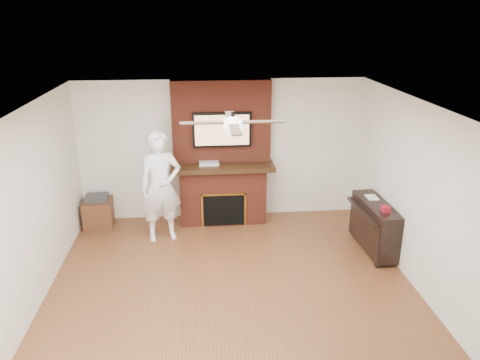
{
  "coord_description": "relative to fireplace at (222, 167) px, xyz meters",
  "views": [
    {
      "loc": [
        -0.39,
        -5.25,
        3.58
      ],
      "look_at": [
        0.16,
        0.9,
        1.35
      ],
      "focal_mm": 35.0,
      "sensor_mm": 36.0,
      "label": 1
    }
  ],
  "objects": [
    {
      "name": "candle_orange",
      "position": [
        -0.2,
        -0.21,
        -0.93
      ],
      "size": [
        0.07,
        0.07,
        0.13
      ],
      "primitive_type": "cylinder",
      "color": "#B86715",
      "rests_on": "ground"
    },
    {
      "name": "side_table",
      "position": [
        -2.2,
        -0.07,
        -0.73
      ],
      "size": [
        0.53,
        0.53,
        0.57
      ],
      "rotation": [
        0.0,
        0.0,
        0.08
      ],
      "color": "#502A16",
      "rests_on": "ground"
    },
    {
      "name": "person",
      "position": [
        -1.03,
        -0.67,
        -0.08
      ],
      "size": [
        0.76,
        0.6,
        1.83
      ],
      "primitive_type": "imported",
      "rotation": [
        0.0,
        0.0,
        0.24
      ],
      "color": "white",
      "rests_on": "ground"
    },
    {
      "name": "room_shell",
      "position": [
        0.0,
        -2.55,
        0.25
      ],
      "size": [
        5.36,
        5.86,
        2.86
      ],
      "color": "brown",
      "rests_on": "ground"
    },
    {
      "name": "piano",
      "position": [
        2.31,
        -1.37,
        -0.57
      ],
      "size": [
        0.5,
        1.22,
        0.88
      ],
      "rotation": [
        0.0,
        0.0,
        0.04
      ],
      "color": "black",
      "rests_on": "ground"
    },
    {
      "name": "fireplace",
      "position": [
        0.0,
        0.0,
        0.0
      ],
      "size": [
        1.78,
        0.64,
        2.5
      ],
      "color": "maroon",
      "rests_on": "ground"
    },
    {
      "name": "tv",
      "position": [
        0.0,
        -0.05,
        0.68
      ],
      "size": [
        1.0,
        0.08,
        0.6
      ],
      "color": "black",
      "rests_on": "fireplace"
    },
    {
      "name": "ceiling_fan",
      "position": [
        -0.0,
        -2.55,
        1.34
      ],
      "size": [
        1.21,
        1.21,
        0.31
      ],
      "color": "black",
      "rests_on": "room_shell"
    },
    {
      "name": "candle_cream",
      "position": [
        0.15,
        -0.17,
        -0.94
      ],
      "size": [
        0.08,
        0.08,
        0.1
      ],
      "primitive_type": "cylinder",
      "color": "beige",
      "rests_on": "ground"
    },
    {
      "name": "candle_green",
      "position": [
        0.0,
        -0.18,
        -0.96
      ],
      "size": [
        0.07,
        0.07,
        0.08
      ],
      "primitive_type": "cylinder",
      "color": "#3F8836",
      "rests_on": "ground"
    },
    {
      "name": "candle_blue",
      "position": [
        0.14,
        -0.2,
        -0.96
      ],
      "size": [
        0.06,
        0.06,
        0.08
      ],
      "primitive_type": "cylinder",
      "color": "#325F97",
      "rests_on": "ground"
    },
    {
      "name": "cable_box",
      "position": [
        -0.23,
        -0.1,
        0.11
      ],
      "size": [
        0.34,
        0.2,
        0.05
      ],
      "primitive_type": "cube",
      "rotation": [
        0.0,
        0.0,
        0.02
      ],
      "color": "silver",
      "rests_on": "fireplace"
    }
  ]
}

